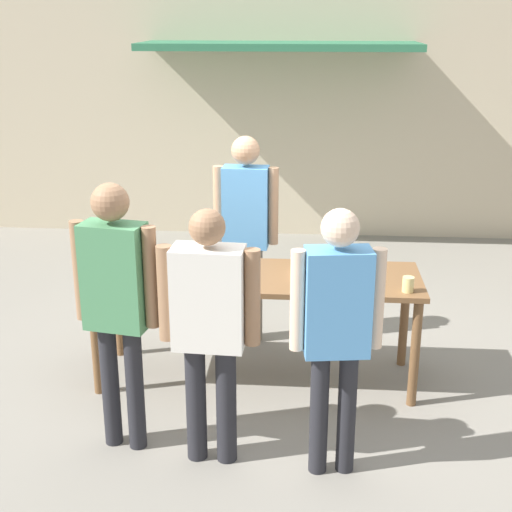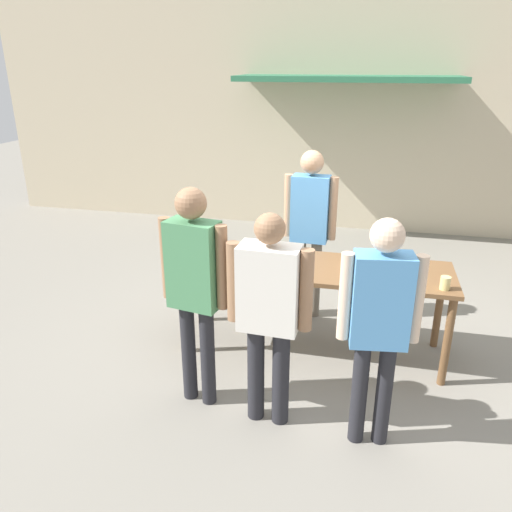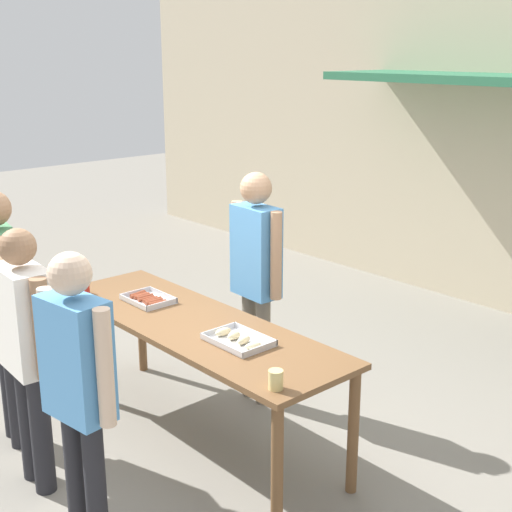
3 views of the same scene
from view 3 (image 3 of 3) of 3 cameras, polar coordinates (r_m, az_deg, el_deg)
name	(u,v)px [view 3 (image 3 of 3)]	position (r m, az deg, el deg)	size (l,w,h in m)	color
ground_plane	(196,435)	(5.30, -4.79, -14.10)	(24.00, 24.00, 0.00)	gray
serving_table	(194,335)	(4.95, -5.00, -6.31)	(2.49, 0.77, 0.87)	brown
food_tray_sausages	(148,299)	(5.33, -8.60, -3.46)	(0.36, 0.27, 0.04)	silver
food_tray_buns	(238,340)	(4.56, -1.47, -6.70)	(0.42, 0.29, 0.06)	silver
condiment_jar_mustard	(78,286)	(5.66, -14.06, -2.35)	(0.07, 0.07, 0.08)	gold
condiment_jar_ketchup	(85,289)	(5.59, -13.49, -2.55)	(0.07, 0.07, 0.08)	#B22319
beer_cup	(276,380)	(3.96, 1.59, -9.86)	(0.08, 0.08, 0.11)	#DBC67A
person_server_behind_table	(256,266)	(5.36, 0.00, -0.77)	(0.55, 0.24, 1.81)	#756B5B
person_customer_holding_hotdog	(2,295)	(5.06, -19.64, -2.98)	(0.56, 0.28, 1.80)	#232328
person_customer_with_cup	(78,379)	(3.85, -14.07, -9.50)	(0.55, 0.26, 1.72)	#232328
person_customer_waiting_in_line	(27,339)	(4.53, -17.89, -6.31)	(0.63, 0.26, 1.68)	#232328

